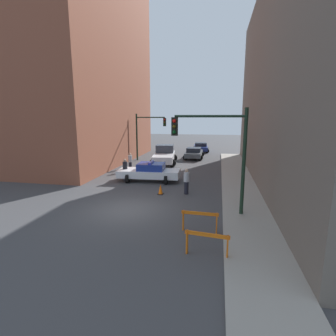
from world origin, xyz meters
TOP-DOWN VIEW (x-y plane):
  - ground_plane at (0.00, 0.00)m, footprint 120.00×120.00m
  - sidewalk_right at (6.20, 0.00)m, footprint 2.40×44.00m
  - building_corner_left at (-12.00, 14.00)m, footprint 14.00×20.00m
  - traffic_light_near at (4.73, 0.25)m, footprint 3.64×0.35m
  - traffic_light_far at (-3.30, 15.63)m, footprint 3.44×0.35m
  - police_car at (-0.48, 6.38)m, footprint 4.78×2.50m
  - white_truck at (-0.91, 14.03)m, footprint 3.06×5.60m
  - parked_car_near at (1.83, 17.96)m, footprint 2.29×4.31m
  - parked_car_mid at (2.19, 24.13)m, footprint 2.51×4.44m
  - pedestrian_crossing at (-2.44, 6.37)m, footprint 0.50×0.50m
  - pedestrian_corner at (-3.20, 9.76)m, footprint 0.38×0.38m
  - pedestrian_sidewalk at (2.74, 3.48)m, footprint 0.50×0.50m
  - barrier_front at (4.39, -4.00)m, footprint 1.59×0.34m
  - barrier_mid at (3.99, -1.98)m, footprint 1.60×0.22m
  - traffic_cone at (1.12, 3.10)m, footprint 0.36×0.36m

SIDE VIEW (x-z plane):
  - ground_plane at x=0.00m, z-range 0.00..0.00m
  - sidewalk_right at x=6.20m, z-range 0.00..0.12m
  - traffic_cone at x=1.12m, z-range -0.01..0.65m
  - barrier_front at x=4.39m, z-range 0.17..1.07m
  - barrier_mid at x=3.99m, z-range 0.17..1.07m
  - parked_car_near at x=1.83m, z-range 0.02..1.33m
  - parked_car_mid at x=2.19m, z-range 0.02..1.33m
  - police_car at x=-0.48m, z-range -0.04..1.48m
  - pedestrian_crossing at x=-2.44m, z-range 0.03..1.69m
  - pedestrian_corner at x=-3.20m, z-range 0.03..1.69m
  - pedestrian_sidewalk at x=2.74m, z-range 0.03..1.69m
  - white_truck at x=-0.91m, z-range -0.04..1.86m
  - traffic_light_far at x=-3.30m, z-range 0.80..6.00m
  - traffic_light_near at x=4.73m, z-range 0.93..6.13m
  - building_corner_left at x=-12.00m, z-range 0.00..21.71m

